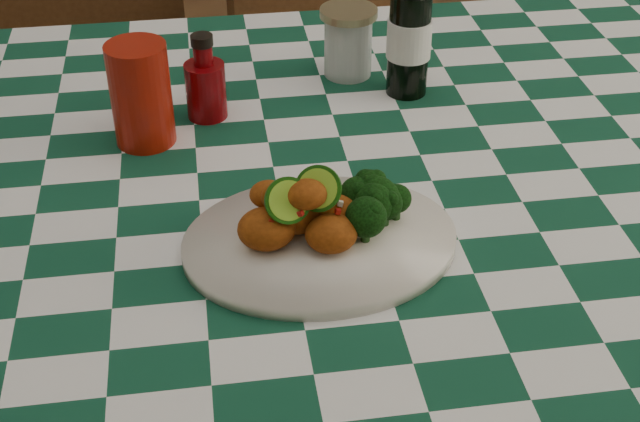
{
  "coord_description": "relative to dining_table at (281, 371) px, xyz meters",
  "views": [
    {
      "loc": [
        -0.09,
        -1.02,
        1.44
      ],
      "look_at": [
        0.04,
        -0.19,
        0.84
      ],
      "focal_mm": 50.0,
      "sensor_mm": 36.0,
      "label": 1
    }
  ],
  "objects": [
    {
      "name": "broccoli_side",
      "position": [
        0.11,
        -0.18,
        0.44
      ],
      "size": [
        0.07,
        0.07,
        0.06
      ],
      "primitive_type": null,
      "color": "black",
      "rests_on": "plate"
    },
    {
      "name": "mason_jar",
      "position": [
        0.15,
        0.26,
        0.45
      ],
      "size": [
        0.12,
        0.12,
        0.11
      ],
      "primitive_type": null,
      "rotation": [
        0.0,
        0.0,
        -0.41
      ],
      "color": "#B2BCBA",
      "rests_on": "dining_table"
    },
    {
      "name": "beer_bottle",
      "position": [
        0.23,
        0.18,
        0.51
      ],
      "size": [
        0.08,
        0.08,
        0.23
      ],
      "primitive_type": null,
      "rotation": [
        0.0,
        0.0,
        0.16
      ],
      "color": "black",
      "rests_on": "dining_table"
    },
    {
      "name": "fried_chicken_pile",
      "position": [
        0.02,
        -0.19,
        0.45
      ],
      "size": [
        0.13,
        0.09,
        0.08
      ],
      "primitive_type": null,
      "color": "#96410E",
      "rests_on": "plate"
    },
    {
      "name": "dining_table",
      "position": [
        0.0,
        0.0,
        0.0
      ],
      "size": [
        1.66,
        1.06,
        0.79
      ],
      "primitive_type": null,
      "color": "#10422C",
      "rests_on": "ground"
    },
    {
      "name": "plate",
      "position": [
        0.04,
        -0.19,
        0.4
      ],
      "size": [
        0.34,
        0.27,
        0.02
      ],
      "primitive_type": null,
      "rotation": [
        0.0,
        0.0,
        0.05
      ],
      "color": "silver",
      "rests_on": "dining_table"
    },
    {
      "name": "wooden_chair_left",
      "position": [
        -0.33,
        0.73,
        0.1
      ],
      "size": [
        0.46,
        0.48,
        0.98
      ],
      "primitive_type": null,
      "rotation": [
        0.0,
        0.0,
        0.02
      ],
      "color": "#472814",
      "rests_on": "ground"
    },
    {
      "name": "wooden_chair_right",
      "position": [
        0.28,
        0.7,
        0.11
      ],
      "size": [
        0.59,
        0.61,
        1.01
      ],
      "primitive_type": null,
      "rotation": [
        0.0,
        0.0,
        0.32
      ],
      "color": "#472814",
      "rests_on": "ground"
    },
    {
      "name": "ketchup_bottle",
      "position": [
        -0.08,
        0.15,
        0.46
      ],
      "size": [
        0.07,
        0.07,
        0.13
      ],
      "primitive_type": null,
      "rotation": [
        0.0,
        0.0,
        -0.31
      ],
      "color": "#600408",
      "rests_on": "dining_table"
    },
    {
      "name": "red_tumbler",
      "position": [
        -0.17,
        0.1,
        0.47
      ],
      "size": [
        0.11,
        0.11,
        0.15
      ],
      "primitive_type": "cylinder",
      "rotation": [
        0.0,
        0.0,
        0.41
      ],
      "color": "maroon",
      "rests_on": "dining_table"
    }
  ]
}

